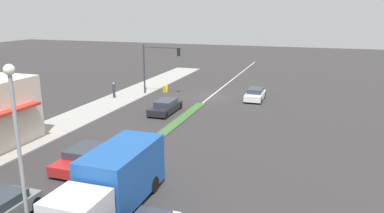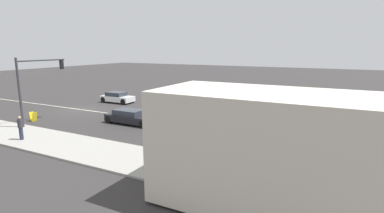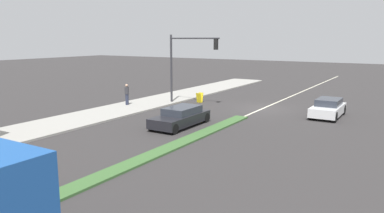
{
  "view_description": "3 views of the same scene",
  "coord_description": "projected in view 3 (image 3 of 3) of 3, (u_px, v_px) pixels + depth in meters",
  "views": [
    {
      "loc": [
        -11.01,
        39.95,
        9.44
      ],
      "look_at": [
        -1.71,
        12.17,
        1.86
      ],
      "focal_mm": 35.0,
      "sensor_mm": 36.0,
      "label": 1
    },
    {
      "loc": [
        22.13,
        24.83,
        6.51
      ],
      "look_at": [
        1.67,
        14.16,
        1.93
      ],
      "focal_mm": 28.0,
      "sensor_mm": 36.0,
      "label": 2
    },
    {
      "loc": [
        -10.36,
        27.45,
        5.41
      ],
      "look_at": [
        0.06,
        10.53,
        1.78
      ],
      "focal_mm": 35.0,
      "sensor_mm": 36.0,
      "label": 3
    }
  ],
  "objects": [
    {
      "name": "pedestrian",
      "position": [
        127.0,
        94.0,
        30.11
      ],
      "size": [
        0.34,
        0.34,
        1.69
      ],
      "color": "#282D42",
      "rests_on": "sidewalk_right"
    },
    {
      "name": "sedan_dark",
      "position": [
        181.0,
        117.0,
        23.3
      ],
      "size": [
        1.83,
        4.47,
        1.21
      ],
      "color": "black",
      "rests_on": "ground"
    },
    {
      "name": "lane_marking_center",
      "position": [
        263.0,
        108.0,
        29.31
      ],
      "size": [
        0.16,
        60.0,
        0.01
      ],
      "primitive_type": "cube",
      "color": "beige",
      "rests_on": "ground"
    },
    {
      "name": "van_white",
      "position": [
        328.0,
        108.0,
        26.12
      ],
      "size": [
        1.78,
        3.95,
        1.26
      ],
      "color": "silver",
      "rests_on": "ground"
    },
    {
      "name": "traffic_signal_main",
      "position": [
        186.0,
        57.0,
        30.37
      ],
      "size": [
        4.59,
        0.34,
        5.6
      ],
      "color": "#333338",
      "rests_on": "sidewalk_right"
    },
    {
      "name": "ground_plane",
      "position": [
        91.0,
        183.0,
        14.23
      ],
      "size": [
        160.0,
        160.0,
        0.0
      ],
      "primitive_type": "plane",
      "color": "#333030"
    },
    {
      "name": "warning_aframe_sign",
      "position": [
        200.0,
        98.0,
        31.93
      ],
      "size": [
        0.45,
        0.53,
        0.84
      ],
      "color": "yellow",
      "rests_on": "ground"
    }
  ]
}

